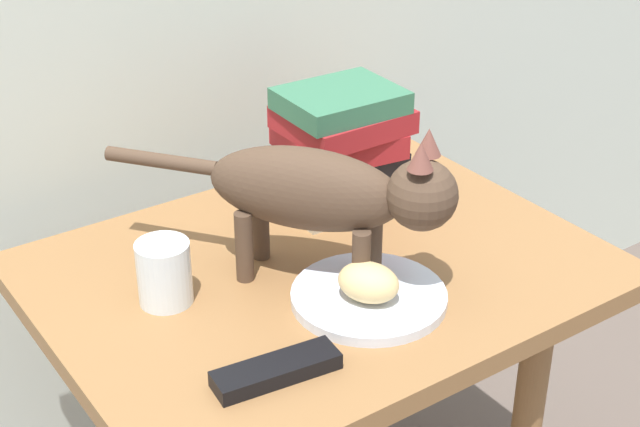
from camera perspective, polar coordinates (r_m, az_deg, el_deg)
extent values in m
cube|color=olive|center=(1.31, 0.00, -3.66)|extent=(0.75, 0.57, 0.03)
cylinder|color=olive|center=(1.55, -11.33, -11.64)|extent=(0.04, 0.04, 0.55)
cylinder|color=olive|center=(1.72, 1.82, -6.57)|extent=(0.04, 0.04, 0.55)
cylinder|color=silver|center=(1.22, 3.13, -4.98)|extent=(0.20, 0.20, 0.01)
ellipsoid|color=#E0BC7A|center=(1.19, 2.94, -4.17)|extent=(0.09, 0.10, 0.05)
cylinder|color=#4C3828|center=(1.25, 3.24, -1.83)|extent=(0.02, 0.02, 0.10)
cylinder|color=#4C3828|center=(1.20, 2.49, -3.20)|extent=(0.02, 0.02, 0.10)
cylinder|color=#4C3828|center=(1.30, -3.61, -0.73)|extent=(0.02, 0.02, 0.10)
cylinder|color=#4C3828|center=(1.25, -4.60, -2.01)|extent=(0.02, 0.02, 0.10)
ellipsoid|color=#4C3828|center=(1.21, -0.92, 1.51)|extent=(0.23, 0.26, 0.11)
sphere|color=#4C3828|center=(1.17, 6.18, 1.11)|extent=(0.09, 0.09, 0.09)
cone|color=brown|center=(1.16, 6.58, 4.33)|extent=(0.03, 0.03, 0.03)
cone|color=brown|center=(1.12, 6.11, 3.46)|extent=(0.03, 0.03, 0.03)
cylinder|color=#4C3828|center=(1.28, -9.55, 3.15)|extent=(0.11, 0.14, 0.02)
cube|color=#BCB299|center=(1.45, 0.97, 1.40)|extent=(0.17, 0.13, 0.04)
cube|color=black|center=(1.44, 1.14, 3.04)|extent=(0.17, 0.14, 0.04)
cube|color=maroon|center=(1.43, 1.11, 4.46)|extent=(0.18, 0.17, 0.04)
cube|color=maroon|center=(1.41, 1.39, 5.70)|extent=(0.17, 0.15, 0.03)
cube|color=#336B4C|center=(1.39, 1.24, 6.83)|extent=(0.17, 0.14, 0.03)
cylinder|color=silver|center=(1.22, -9.38, -3.55)|extent=(0.07, 0.07, 0.08)
cylinder|color=silver|center=(1.23, -9.31, -4.35)|extent=(0.06, 0.06, 0.04)
cube|color=black|center=(1.09, -2.65, -9.42)|extent=(0.15, 0.06, 0.02)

